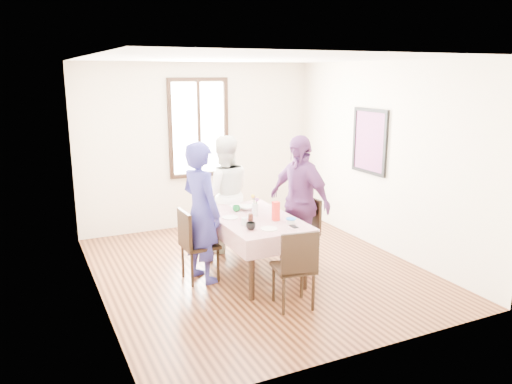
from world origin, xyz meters
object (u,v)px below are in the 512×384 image
Objects in this scene: person_far at (225,194)px; chair_left at (200,245)px; chair_near at (293,267)px; chair_right at (299,232)px; chair_far at (225,220)px; person_left at (200,212)px; person_right at (298,202)px; dining_table at (254,246)px.

chair_left is at bearing 63.85° from person_far.
chair_near is at bearing 29.16° from chair_left.
chair_far is (-0.68, 0.96, 0.00)m from chair_right.
chair_near is 1.39m from person_left.
chair_left is 1.16m from person_far.
chair_right is at bearing 138.71° from person_far.
chair_left and chair_far have the same top height.
person_right is (0.67, -0.96, 0.43)m from chair_far.
chair_right is at bearing 84.42° from chair_left.
chair_right is (0.68, 0.05, 0.08)m from dining_table.
chair_right is at bearing 66.07° from chair_near.
person_right is (0.67, 0.05, 0.51)m from dining_table.
person_left is at bearing 64.61° from person_far.
chair_far is at bearing 139.99° from chair_left.
dining_table is 1.61× the size of chair_left.
chair_far is 0.39m from person_far.
chair_right is 1.00× the size of chair_far.
dining_table is 1.61× the size of chair_near.
chair_near is (0.68, -1.14, 0.00)m from chair_left.
person_far is (0.00, 1.99, 0.39)m from chair_near.
chair_near reaches higher than dining_table.
dining_table is at bearing -118.50° from person_left.
person_far is 0.96× the size of person_right.
chair_left is at bearing 81.49° from chair_right.
person_left is at bearing 81.44° from chair_right.
dining_table is at bearing -101.61° from person_right.
person_far is at bearing -160.25° from person_right.
person_far reaches higher than dining_table.
chair_far is at bearing 90.00° from dining_table.
chair_right reaches higher than dining_table.
person_left is at bearing 129.39° from chair_near.
person_far is at bearing 31.33° from chair_right.
dining_table is at bearing 93.33° from chair_far.
person_left is 1.08m from person_far.
person_left is at bearing -109.46° from person_right.
chair_far is at bearing -54.37° from person_left.
chair_far is (0.68, 0.87, 0.00)m from chair_left.
chair_right is 1.42m from person_left.
person_far is at bearing 139.40° from chair_left.
person_right is at bearing 84.37° from chair_left.
person_right is at bearing 3.92° from dining_table.
chair_far is 1.24m from person_right.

